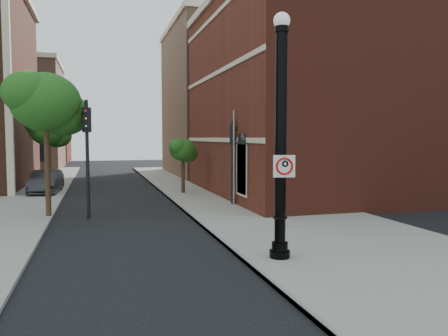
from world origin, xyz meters
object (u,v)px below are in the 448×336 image
object	(u,v)px
parked_car	(46,182)
traffic_signal_left	(87,139)
traffic_signal_right	(233,149)
lamppost	(281,149)
no_parking_sign	(284,166)

from	to	relation	value
parked_car	traffic_signal_left	world-z (taller)	traffic_signal_left
traffic_signal_left	traffic_signal_right	distance (m)	7.39
lamppost	traffic_signal_right	world-z (taller)	lamppost
lamppost	traffic_signal_left	size ratio (longest dim) A/B	1.35
no_parking_sign	traffic_signal_left	xyz separation A→B (m)	(-5.55, 8.89, 0.75)
lamppost	parked_car	world-z (taller)	lamppost
lamppost	traffic_signal_left	world-z (taller)	lamppost
parked_car	traffic_signal_left	bearing A→B (deg)	-70.78
lamppost	traffic_signal_left	xyz separation A→B (m)	(-5.51, 8.71, 0.26)
no_parking_sign	parked_car	size ratio (longest dim) A/B	0.14
no_parking_sign	parked_car	world-z (taller)	no_parking_sign
parked_car	traffic_signal_right	size ratio (longest dim) A/B	1.02
traffic_signal_left	lamppost	bearing A→B (deg)	-76.07
parked_car	traffic_signal_right	xyz separation A→B (m)	(10.01, -8.42, 2.30)
no_parking_sign	traffic_signal_right	distance (m)	10.44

